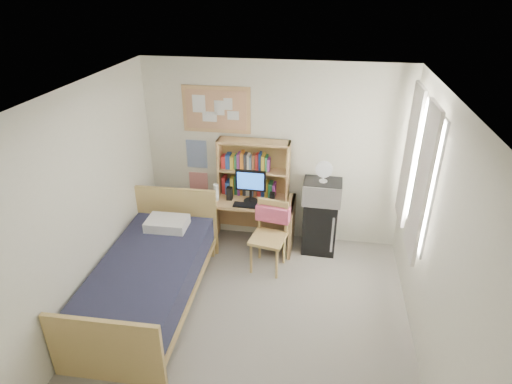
% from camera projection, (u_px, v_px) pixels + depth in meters
% --- Properties ---
extents(floor, '(3.60, 4.20, 0.02)m').
position_uv_depth(floor, '(247.00, 336.00, 4.71)').
color(floor, gray).
rests_on(floor, ground).
extents(ceiling, '(3.60, 4.20, 0.02)m').
position_uv_depth(ceiling, '(244.00, 103.00, 3.53)').
color(ceiling, white).
rests_on(ceiling, wall_back).
extents(wall_back, '(3.60, 0.04, 2.60)m').
position_uv_depth(wall_back, '(273.00, 155.00, 5.97)').
color(wall_back, white).
rests_on(wall_back, floor).
extents(wall_left, '(0.04, 4.20, 2.60)m').
position_uv_depth(wall_left, '(73.00, 220.00, 4.38)').
color(wall_left, white).
rests_on(wall_left, floor).
extents(wall_right, '(0.04, 4.20, 2.60)m').
position_uv_depth(wall_right, '(441.00, 253.00, 3.86)').
color(wall_right, white).
rests_on(wall_right, floor).
extents(window_unit, '(0.10, 1.40, 1.70)m').
position_uv_depth(window_unit, '(418.00, 169.00, 4.79)').
color(window_unit, white).
rests_on(window_unit, wall_right).
extents(curtain_left, '(0.04, 0.55, 1.70)m').
position_uv_depth(curtain_left, '(422.00, 185.00, 4.44)').
color(curtain_left, silver).
rests_on(curtain_left, wall_right).
extents(curtain_right, '(0.04, 0.55, 1.70)m').
position_uv_depth(curtain_right, '(410.00, 156.00, 5.15)').
color(curtain_right, silver).
rests_on(curtain_right, wall_right).
extents(bulletin_board, '(0.94, 0.03, 0.64)m').
position_uv_depth(bulletin_board, '(216.00, 110.00, 5.79)').
color(bulletin_board, tan).
rests_on(bulletin_board, wall_back).
extents(poster_wave, '(0.30, 0.01, 0.42)m').
position_uv_depth(poster_wave, '(197.00, 154.00, 6.14)').
color(poster_wave, '#254794').
rests_on(poster_wave, wall_back).
extents(poster_japan, '(0.28, 0.01, 0.36)m').
position_uv_depth(poster_japan, '(199.00, 183.00, 6.35)').
color(poster_japan, red).
rests_on(poster_japan, wall_back).
extents(desk, '(1.21, 0.63, 0.75)m').
position_uv_depth(desk, '(252.00, 222.00, 6.14)').
color(desk, tan).
rests_on(desk, floor).
extents(desk_chair, '(0.55, 0.55, 0.95)m').
position_uv_depth(desk_chair, '(268.00, 238.00, 5.59)').
color(desk_chair, tan).
rests_on(desk_chair, floor).
extents(mini_fridge, '(0.47, 0.47, 0.78)m').
position_uv_depth(mini_fridge, '(320.00, 225.00, 6.05)').
color(mini_fridge, black).
rests_on(mini_fridge, floor).
extents(bed, '(1.14, 2.22, 0.61)m').
position_uv_depth(bed, '(149.00, 282.00, 5.05)').
color(bed, '#1B1D31').
rests_on(bed, floor).
extents(hutch, '(1.00, 0.28, 0.81)m').
position_uv_depth(hutch, '(254.00, 169.00, 5.92)').
color(hutch, tan).
rests_on(hutch, desk).
extents(monitor, '(0.42, 0.04, 0.45)m').
position_uv_depth(monitor, '(251.00, 187.00, 5.82)').
color(monitor, black).
rests_on(monitor, desk).
extents(keyboard, '(0.43, 0.15, 0.02)m').
position_uv_depth(keyboard, '(249.00, 205.00, 5.79)').
color(keyboard, black).
rests_on(keyboard, desk).
extents(speaker_left, '(0.08, 0.08, 0.19)m').
position_uv_depth(speaker_left, '(230.00, 194.00, 5.93)').
color(speaker_left, black).
rests_on(speaker_left, desk).
extents(speaker_right, '(0.07, 0.07, 0.16)m').
position_uv_depth(speaker_right, '(272.00, 198.00, 5.84)').
color(speaker_right, black).
rests_on(speaker_right, desk).
extents(water_bottle, '(0.07, 0.07, 0.24)m').
position_uv_depth(water_bottle, '(216.00, 192.00, 5.91)').
color(water_bottle, white).
rests_on(water_bottle, desk).
extents(hoodie, '(0.47, 0.21, 0.22)m').
position_uv_depth(hoodie, '(273.00, 213.00, 5.64)').
color(hoodie, '#E3567A').
rests_on(hoodie, desk_chair).
extents(microwave, '(0.52, 0.40, 0.30)m').
position_uv_depth(microwave, '(322.00, 191.00, 5.79)').
color(microwave, silver).
rests_on(microwave, mini_fridge).
extents(desk_fan, '(0.23, 0.23, 0.28)m').
position_uv_depth(desk_fan, '(324.00, 172.00, 5.66)').
color(desk_fan, white).
rests_on(desk_fan, microwave).
extents(pillow, '(0.53, 0.38, 0.13)m').
position_uv_depth(pillow, '(167.00, 223.00, 5.54)').
color(pillow, white).
rests_on(pillow, bed).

